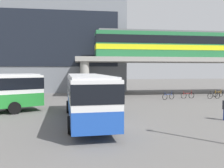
# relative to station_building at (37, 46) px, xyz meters

# --- Properties ---
(ground_plane) EXTENTS (120.00, 120.00, 0.00)m
(ground_plane) POSITION_rel_station_building_xyz_m (8.54, -16.89, -7.46)
(ground_plane) COLOR #605E5B
(station_building) EXTENTS (28.55, 10.26, 14.91)m
(station_building) POSITION_rel_station_building_xyz_m (0.00, 0.00, 0.00)
(station_building) COLOR slate
(station_building) RESTS_ON ground_plane
(elevated_platform) EXTENTS (28.39, 7.15, 5.20)m
(elevated_platform) POSITION_rel_station_building_xyz_m (20.59, -8.48, -2.96)
(elevated_platform) COLOR #9E9B93
(elevated_platform) RESTS_ON ground_plane
(train) EXTENTS (19.53, 2.96, 3.84)m
(train) POSITION_rel_station_building_xyz_m (18.91, -8.48, -0.29)
(train) COLOR #26723F
(train) RESTS_ON elevated_platform
(bus_main) EXTENTS (3.19, 11.16, 3.22)m
(bus_main) POSITION_rel_station_building_xyz_m (7.36, -25.15, -5.47)
(bus_main) COLOR #1E4CB2
(bus_main) RESTS_ON ground_plane
(bicycle_blue) EXTENTS (1.71, 0.65, 1.04)m
(bicycle_blue) POSITION_rel_station_building_xyz_m (17.43, -14.47, -7.10)
(bicycle_blue) COLOR black
(bicycle_blue) RESTS_ON ground_plane
(bicycle_black) EXTENTS (1.78, 0.28, 1.04)m
(bicycle_black) POSITION_rel_station_building_xyz_m (23.26, -14.51, -7.10)
(bicycle_black) COLOR black
(bicycle_black) RESTS_ON ground_plane
(bicycle_red) EXTENTS (1.79, 0.14, 1.04)m
(bicycle_red) POSITION_rel_station_building_xyz_m (20.20, -13.78, -7.10)
(bicycle_red) COLOR black
(bicycle_red) RESTS_ON ground_plane
(bicycle_orange) EXTENTS (1.72, 0.60, 1.04)m
(bicycle_orange) POSITION_rel_station_building_xyz_m (24.96, -12.70, -7.10)
(bicycle_orange) COLOR black
(bicycle_orange) RESTS_ON ground_plane
(bicycle_brown) EXTENTS (1.69, 0.71, 1.04)m
(bicycle_brown) POSITION_rel_station_building_xyz_m (11.13, -14.42, -7.10)
(bicycle_brown) COLOR black
(bicycle_brown) RESTS_ON ground_plane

